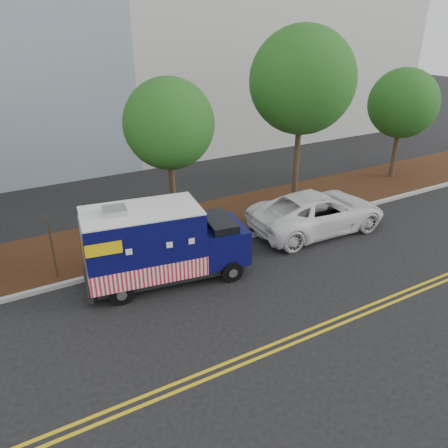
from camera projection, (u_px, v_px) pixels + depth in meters
ground at (204, 270)px, 15.64m from camera, size 120.00×120.00×0.00m
curb at (188, 252)px, 16.71m from camera, size 120.00×0.18×0.15m
mulch_strip at (167, 231)px, 18.37m from camera, size 120.00×4.00×0.15m
centerline_near at (277, 343)px, 12.13m from camera, size 120.00×0.10×0.01m
centerline_far at (282, 348)px, 11.93m from camera, size 120.00×0.10×0.01m
tree_b at (169, 124)px, 16.43m from camera, size 3.46×3.46×6.32m
tree_c at (302, 81)px, 18.71m from camera, size 4.59×4.59×8.07m
tree_d at (403, 103)px, 22.92m from camera, size 3.62×3.62×5.97m
sign_post at (53, 249)px, 14.56m from camera, size 0.06×0.06×2.40m
food_truck at (158, 246)px, 14.50m from camera, size 5.73×2.81×2.90m
white_car at (318, 212)px, 18.33m from camera, size 6.06×2.99×1.65m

